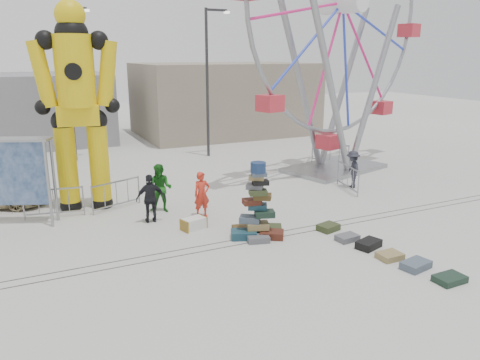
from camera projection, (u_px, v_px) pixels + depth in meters
name	position (u px, v px, depth m)	size (l,w,h in m)	color
ground	(275.00, 247.00, 14.17)	(90.00, 90.00, 0.00)	#9E9E99
track_line_near	(265.00, 240.00, 14.69)	(40.00, 0.04, 0.01)	#47443F
track_line_far	(259.00, 235.00, 15.04)	(40.00, 0.04, 0.01)	#47443F
building_right	(224.00, 99.00, 33.85)	(12.00, 8.00, 5.00)	gray
building_left	(28.00, 109.00, 30.30)	(10.00, 8.00, 4.40)	gray
lamp_post_right	(209.00, 76.00, 25.61)	(1.41, 0.25, 8.00)	#2D2D30
lamp_post_left	(70.00, 77.00, 24.46)	(1.41, 0.25, 8.00)	#2D2D30
suitcase_tower	(257.00, 216.00, 14.84)	(1.91, 1.59, 2.43)	#1A4050
crash_test_dummy	(78.00, 100.00, 16.68)	(3.07, 1.35, 7.69)	black
ferris_wheel	(342.00, 26.00, 21.70)	(11.70, 4.18, 14.01)	gray
steamer_trunk	(194.00, 224.00, 15.56)	(0.81, 0.47, 0.38)	silver
row_case_0	(328.00, 227.00, 15.46)	(0.68, 0.52, 0.21)	#344020
row_case_1	(347.00, 238.00, 14.62)	(0.69, 0.47, 0.18)	slate
row_case_2	(369.00, 244.00, 14.06)	(0.78, 0.49, 0.24)	black
row_case_3	(390.00, 256.00, 13.31)	(0.67, 0.53, 0.18)	olive
row_case_4	(416.00, 265.00, 12.71)	(0.81, 0.52, 0.21)	#4A596B
row_case_5	(450.00, 279.00, 11.96)	(0.79, 0.53, 0.18)	#1A3024
barricade_dummy_b	(54.00, 203.00, 16.55)	(2.00, 0.10, 1.10)	gray
barricade_dummy_c	(116.00, 195.00, 17.48)	(2.00, 0.10, 1.10)	gray
barricade_wheel_front	(348.00, 178.00, 19.87)	(2.00, 0.10, 1.10)	gray
barricade_wheel_back	(330.00, 154.00, 24.69)	(2.00, 0.10, 1.10)	gray
pedestrian_red	(202.00, 194.00, 16.61)	(0.60, 0.39, 1.64)	red
pedestrian_green	(161.00, 188.00, 17.10)	(0.87, 0.68, 1.79)	#185F17
pedestrian_black	(151.00, 199.00, 16.04)	(1.00, 0.41, 1.70)	black
pedestrian_grey	(353.00, 169.00, 20.22)	(1.06, 0.61, 1.64)	#22232D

